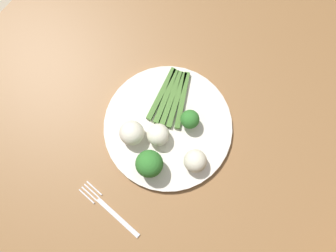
% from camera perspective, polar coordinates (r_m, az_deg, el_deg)
% --- Properties ---
extents(ground_plane, '(6.00, 6.00, 0.02)m').
position_cam_1_polar(ground_plane, '(1.63, 0.84, -5.78)').
color(ground_plane, '#B7A88E').
extents(dining_table, '(1.20, 1.04, 0.76)m').
position_cam_1_polar(dining_table, '(0.97, 1.41, -0.92)').
color(dining_table, olive).
rests_on(dining_table, ground_plane).
extents(plate, '(0.29, 0.29, 0.01)m').
position_cam_1_polar(plate, '(0.86, 0.00, -0.19)').
color(plate, silver).
rests_on(plate, dining_table).
extents(asparagus_bundle, '(0.15, 0.10, 0.01)m').
position_cam_1_polar(asparagus_bundle, '(0.86, 0.54, 4.32)').
color(asparagus_bundle, '#47752D').
rests_on(asparagus_bundle, plate).
extents(broccoli_right, '(0.04, 0.04, 0.05)m').
position_cam_1_polar(broccoli_right, '(0.82, 3.33, 1.01)').
color(broccoli_right, '#609E3D').
rests_on(broccoli_right, plate).
extents(broccoli_back, '(0.06, 0.06, 0.07)m').
position_cam_1_polar(broccoli_back, '(0.79, -2.85, -5.74)').
color(broccoli_back, '#609E3D').
rests_on(broccoli_back, plate).
extents(cauliflower_back_right, '(0.05, 0.05, 0.05)m').
position_cam_1_polar(cauliflower_back_right, '(0.82, -5.51, -1.06)').
color(cauliflower_back_right, white).
rests_on(cauliflower_back_right, plate).
extents(cauliflower_near_fork, '(0.05, 0.05, 0.05)m').
position_cam_1_polar(cauliflower_near_fork, '(0.82, -1.49, -1.34)').
color(cauliflower_near_fork, white).
rests_on(cauliflower_near_fork, plate).
extents(cauliflower_front_left, '(0.05, 0.05, 0.05)m').
position_cam_1_polar(cauliflower_front_left, '(0.81, 4.16, -5.30)').
color(cauliflower_front_left, silver).
rests_on(cauliflower_front_left, plate).
extents(fork, '(0.03, 0.17, 0.00)m').
position_cam_1_polar(fork, '(0.85, -8.86, -12.40)').
color(fork, silver).
rests_on(fork, dining_table).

